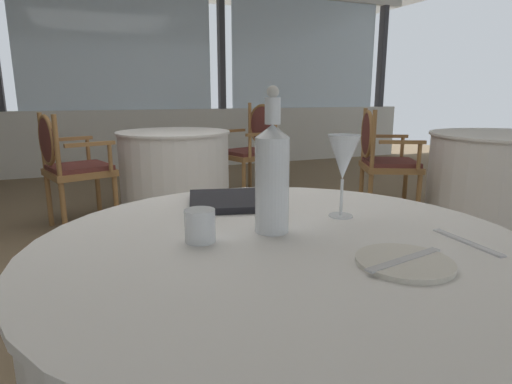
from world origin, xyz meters
TOP-DOWN VIEW (x-y plane):
  - ground_plane at (0.00, 0.00)m, footprint 12.62×12.62m
  - window_wall_far at (0.00, 3.64)m, footprint 9.20×0.14m
  - foreground_table at (-0.15, -1.67)m, footprint 1.13×1.13m
  - side_plate at (-0.00, -1.89)m, footprint 0.19×0.19m
  - butter_knife at (-0.00, -1.89)m, footprint 0.20×0.06m
  - dinner_fork at (0.21, -1.85)m, footprint 0.03×0.19m
  - water_bottle at (-0.15, -1.61)m, footprint 0.08×0.08m
  - wine_glass at (0.07, -1.56)m, footprint 0.09×0.09m
  - water_tumbler at (-0.33, -1.61)m, footprint 0.07×0.07m
  - menu_book at (-0.14, -1.32)m, footprint 0.32×0.30m
  - background_table_0 at (0.22, 1.35)m, footprint 1.02×1.02m
  - dining_chair_0_0 at (-0.67, 1.08)m, footprint 0.58×0.62m
  - dining_chair_0_1 at (1.12, 1.63)m, footprint 0.58×0.62m
  - background_table_1 at (2.81, -0.02)m, footprint 1.32×1.32m
  - dining_chair_1_0 at (1.84, 0.46)m, footprint 0.62×0.64m

SIDE VIEW (x-z plane):
  - ground_plane at x=0.00m, z-range 0.00..0.00m
  - background_table_0 at x=0.22m, z-range 0.00..0.73m
  - background_table_1 at x=2.81m, z-range 0.00..0.73m
  - foreground_table at x=-0.15m, z-range 0.00..0.73m
  - dining_chair_0_0 at x=-0.67m, z-range 0.09..1.01m
  - dining_chair_1_0 at x=1.84m, z-range 0.08..1.02m
  - dining_chair_0_1 at x=1.12m, z-range 0.08..1.04m
  - dinner_fork at x=0.21m, z-range 0.73..0.74m
  - side_plate at x=0.00m, z-range 0.73..0.74m
  - menu_book at x=-0.14m, z-range 0.73..0.75m
  - butter_knife at x=0.00m, z-range 0.74..0.74m
  - water_tumbler at x=-0.33m, z-range 0.73..0.80m
  - water_bottle at x=-0.15m, z-range 0.70..1.04m
  - wine_glass at x=0.07m, z-range 0.78..1.00m
  - window_wall_far at x=0.00m, z-range -0.27..2.47m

